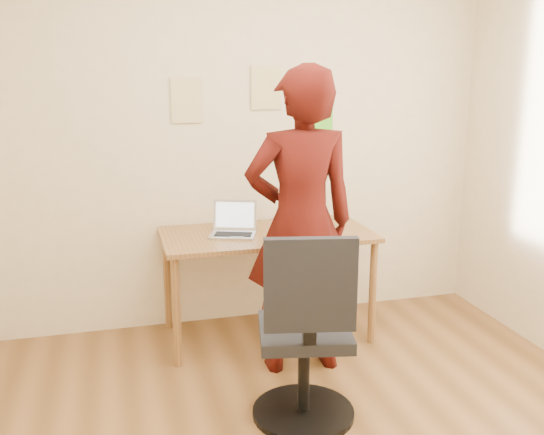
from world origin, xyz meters
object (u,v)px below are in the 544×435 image
object	(u,v)px
phone	(317,237)
person	(301,223)
laptop	(233,227)
office_chair	(306,343)
desk	(267,245)

from	to	relation	value
phone	person	world-z (taller)	person
laptop	office_chair	bearing A→B (deg)	-63.13
laptop	phone	distance (m)	0.56
laptop	person	xyz separation A→B (m)	(0.30, -0.50, 0.13)
phone	person	distance (m)	0.39
laptop	office_chair	xyz separation A→B (m)	(0.14, -1.12, -0.34)
desk	office_chair	distance (m)	1.12
office_chair	person	bearing A→B (deg)	86.88
desk	phone	xyz separation A→B (m)	(0.28, -0.21, 0.09)
laptop	person	bearing A→B (deg)	-39.32
person	laptop	bearing A→B (deg)	-56.90
desk	person	world-z (taller)	person
laptop	desk	bearing A→B (deg)	15.04
laptop	person	size ratio (longest dim) A/B	0.20
office_chair	desk	bearing A→B (deg)	97.44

